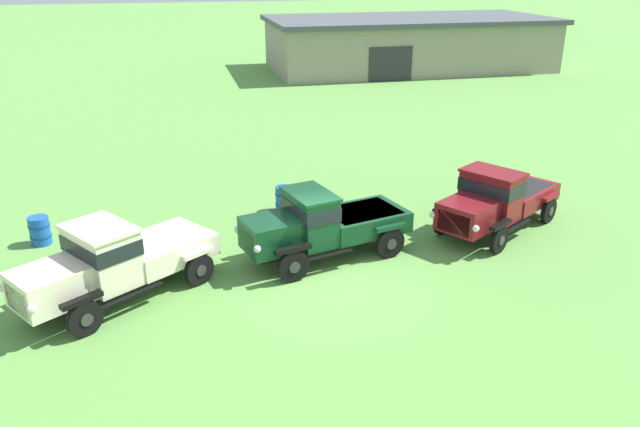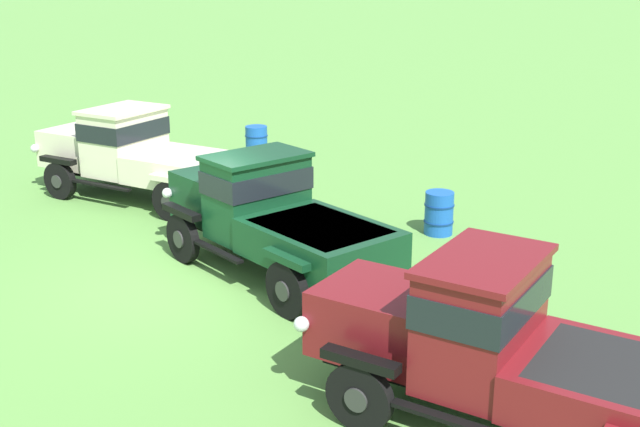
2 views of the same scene
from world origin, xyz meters
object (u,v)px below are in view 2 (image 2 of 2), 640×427
(vintage_truck_second_in_line, at_px, (269,214))
(oil_drum_near_fence, at_px, (439,213))
(oil_drum_beside_row, at_px, (256,142))
(vintage_truck_foreground_near, at_px, (134,153))
(vintage_truck_midrow_center, at_px, (506,346))

(vintage_truck_second_in_line, height_order, oil_drum_near_fence, vintage_truck_second_in_line)
(vintage_truck_second_in_line, xyz_separation_m, oil_drum_beside_row, (-8.16, 2.89, -0.63))
(oil_drum_near_fence, bearing_deg, vintage_truck_foreground_near, -136.90)
(vintage_truck_midrow_center, distance_m, oil_drum_beside_row, 14.19)
(vintage_truck_midrow_center, xyz_separation_m, oil_drum_beside_row, (-13.99, 2.28, -0.61))
(oil_drum_beside_row, bearing_deg, vintage_truck_foreground_near, -58.02)
(vintage_truck_second_in_line, relative_size, oil_drum_beside_row, 5.94)
(vintage_truck_midrow_center, relative_size, oil_drum_near_fence, 6.01)
(vintage_truck_foreground_near, xyz_separation_m, oil_drum_beside_row, (-2.48, 3.98, -0.63))
(oil_drum_beside_row, bearing_deg, vintage_truck_midrow_center, -9.24)
(vintage_truck_second_in_line, relative_size, oil_drum_near_fence, 5.98)
(oil_drum_beside_row, height_order, oil_drum_near_fence, oil_drum_beside_row)
(vintage_truck_midrow_center, bearing_deg, oil_drum_near_fence, 152.62)
(vintage_truck_foreground_near, relative_size, oil_drum_beside_row, 5.96)
(vintage_truck_second_in_line, height_order, vintage_truck_midrow_center, vintage_truck_midrow_center)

